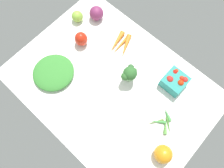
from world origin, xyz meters
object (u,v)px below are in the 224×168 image
(okra_pile, at_px, (163,122))
(broccoli_head, at_px, (129,74))
(heirloom_tomato_green, at_px, (77,16))
(bell_pepper_red, at_px, (81,39))
(carrot_bunch, at_px, (121,44))
(berry_basket, at_px, (175,81))
(leafy_greens_clump, at_px, (53,72))
(heirloom_tomato_orange, at_px, (163,154))
(red_onion_center, at_px, (96,13))

(okra_pile, bearing_deg, broccoli_head, -11.57)
(okra_pile, xyz_separation_m, heirloom_tomato_green, (0.74, -0.14, 0.02))
(bell_pepper_red, distance_m, carrot_bunch, 0.22)
(broccoli_head, distance_m, heirloom_tomato_green, 0.47)
(okra_pile, bearing_deg, berry_basket, -65.86)
(okra_pile, distance_m, leafy_greens_clump, 0.62)
(bell_pepper_red, bearing_deg, carrot_bunch, -141.33)
(okra_pile, relative_size, heirloom_tomato_orange, 1.61)
(heirloom_tomato_green, bearing_deg, leafy_greens_clump, 114.87)
(bell_pepper_red, height_order, okra_pile, bell_pepper_red)
(berry_basket, bearing_deg, broccoli_head, 35.91)
(broccoli_head, bearing_deg, okra_pile, 168.43)
(leafy_greens_clump, distance_m, red_onion_center, 0.42)
(carrot_bunch, relative_size, berry_basket, 1.40)
(leafy_greens_clump, bearing_deg, berry_basket, -142.49)
(okra_pile, distance_m, heirloom_tomato_orange, 0.16)
(carrot_bunch, xyz_separation_m, heirloom_tomato_green, (0.30, 0.04, 0.02))
(leafy_greens_clump, distance_m, heirloom_tomato_green, 0.36)
(heirloom_tomato_green, bearing_deg, red_onion_center, -129.49)
(broccoli_head, distance_m, carrot_bunch, 0.22)
(berry_basket, bearing_deg, heirloom_tomato_green, 5.01)
(okra_pile, xyz_separation_m, heirloom_tomato_orange, (-0.09, 0.13, 0.03))
(red_onion_center, relative_size, heirloom_tomato_green, 1.25)
(berry_basket, bearing_deg, leafy_greens_clump, 37.51)
(bell_pepper_red, xyz_separation_m, carrot_bunch, (-0.17, -0.14, -0.03))
(red_onion_center, xyz_separation_m, heirloom_tomato_orange, (-0.76, 0.35, 0.00))
(heirloom_tomato_green, bearing_deg, okra_pile, 169.52)
(carrot_bunch, relative_size, heirloom_tomato_green, 2.40)
(heirloom_tomato_orange, relative_size, berry_basket, 0.76)
(red_onion_center, bearing_deg, bell_pepper_red, 107.34)
(okra_pile, height_order, red_onion_center, red_onion_center)
(leafy_greens_clump, relative_size, red_onion_center, 2.68)
(okra_pile, distance_m, heirloom_tomato_green, 0.76)
(bell_pepper_red, height_order, red_onion_center, bell_pepper_red)
(heirloom_tomato_orange, bearing_deg, red_onion_center, -24.84)
(heirloom_tomato_orange, bearing_deg, carrot_bunch, -30.31)
(heirloom_tomato_orange, height_order, heirloom_tomato_green, heirloom_tomato_orange)
(leafy_greens_clump, relative_size, carrot_bunch, 1.39)
(heirloom_tomato_orange, distance_m, carrot_bunch, 0.62)
(okra_pile, bearing_deg, carrot_bunch, -22.41)
(broccoli_head, height_order, heirloom_tomato_orange, broccoli_head)
(broccoli_head, relative_size, heirloom_tomato_green, 1.75)
(okra_pile, relative_size, heirloom_tomato_green, 2.09)
(red_onion_center, bearing_deg, broccoli_head, 157.01)
(broccoli_head, xyz_separation_m, berry_basket, (-0.19, -0.14, -0.03))
(carrot_bunch, bearing_deg, red_onion_center, -10.30)
(okra_pile, relative_size, carrot_bunch, 0.87)
(berry_basket, bearing_deg, okra_pile, 114.14)
(red_onion_center, xyz_separation_m, heirloom_tomato_green, (0.07, 0.09, -0.01))
(carrot_bunch, height_order, heirloom_tomato_green, heirloom_tomato_green)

